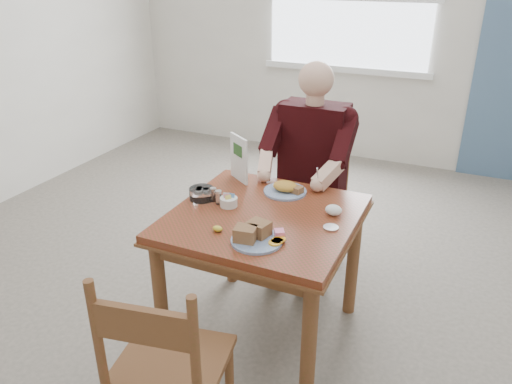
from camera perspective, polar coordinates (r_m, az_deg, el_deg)
The scene contains 15 objects.
floor at distance 2.93m, azimuth 0.79°, elevation -15.67°, with size 6.00×6.00×0.00m, color #60584D.
wall_back at distance 5.15m, azimuth 15.15°, elevation 18.36°, with size 5.50×5.50×0.00m, color silver.
lemon_wedge at distance 2.35m, azimuth -4.42°, elevation -4.21°, with size 0.05×0.04×0.03m, color gold.
napkin at distance 2.52m, azimuth 8.86°, elevation -2.05°, with size 0.08×0.07×0.05m, color white.
metal_dish at distance 2.40m, azimuth 8.55°, elevation -4.05°, with size 0.07×0.07×0.01m, color silver.
table at distance 2.56m, azimuth 0.87°, elevation -4.73°, with size 0.92×0.92×0.75m.
chair_far at distance 3.30m, azimuth 6.40°, elevation -0.93°, with size 0.42×0.42×0.95m.
chair_near at distance 2.06m, azimuth -10.24°, elevation -19.41°, with size 0.49×0.49×0.95m.
diner at distance 3.09m, azimuth 6.16°, elevation 3.98°, with size 0.53×0.56×1.39m.
near_plate at distance 2.26m, azimuth -0.06°, elevation -4.95°, with size 0.25×0.24×0.08m.
far_plate at distance 2.73m, azimuth 3.46°, elevation 0.39°, with size 0.30×0.30×0.06m.
caddy at distance 2.58m, azimuth -3.14°, elevation -1.12°, with size 0.12×0.12×0.07m.
shakers at distance 2.62m, azimuth -4.61°, elevation -0.43°, with size 0.08×0.06×0.07m.
creamer at distance 2.67m, azimuth -6.22°, elevation -0.16°, with size 0.17×0.17×0.06m.
menu at distance 2.85m, azimuth -1.97°, elevation 3.89°, with size 0.16×0.12×0.27m.
Camera 1 is at (0.89, -2.05, 1.90)m, focal length 35.00 mm.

